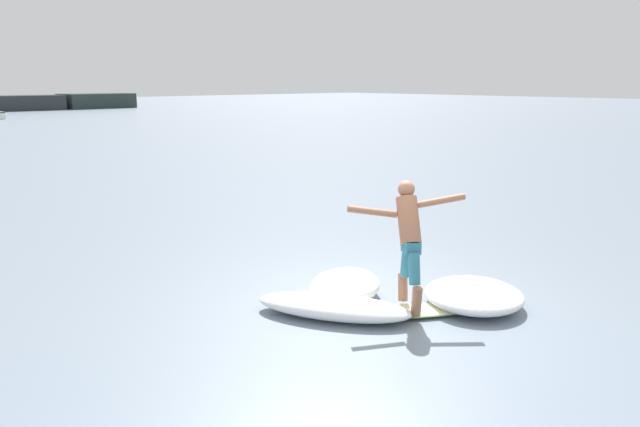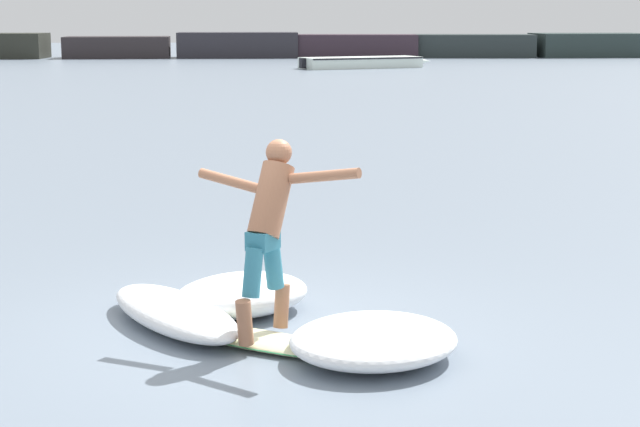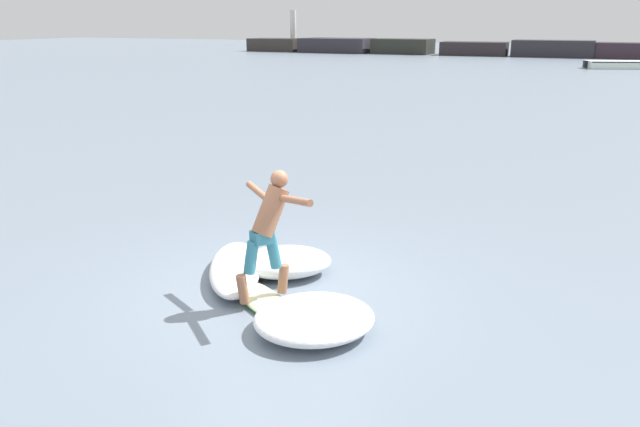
% 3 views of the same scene
% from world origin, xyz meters
% --- Properties ---
extents(ground_plane, '(200.00, 200.00, 0.00)m').
position_xyz_m(ground_plane, '(0.00, 0.00, 0.00)').
color(ground_plane, slate).
extents(surfboard, '(2.20, 1.65, 0.23)m').
position_xyz_m(surfboard, '(0.07, -0.45, 0.05)').
color(surfboard, beige).
rests_on(surfboard, ground).
extents(surfer, '(1.40, 1.04, 1.68)m').
position_xyz_m(surfer, '(0.10, -0.34, 1.09)').
color(surfer, '#9D6548').
rests_on(surfer, surfboard).
extents(wave_foam_at_tail, '(1.67, 1.54, 0.38)m').
position_xyz_m(wave_foam_at_tail, '(-0.17, 0.59, 0.19)').
color(wave_foam_at_tail, white).
rests_on(wave_foam_at_tail, ground).
extents(wave_foam_at_nose, '(1.99, 1.99, 0.32)m').
position_xyz_m(wave_foam_at_nose, '(0.94, -0.82, 0.16)').
color(wave_foam_at_nose, white).
rests_on(wave_foam_at_nose, ground).
extents(wave_foam_beside, '(1.67, 2.18, 0.28)m').
position_xyz_m(wave_foam_beside, '(-0.77, 0.20, 0.14)').
color(wave_foam_beside, white).
rests_on(wave_foam_beside, ground).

